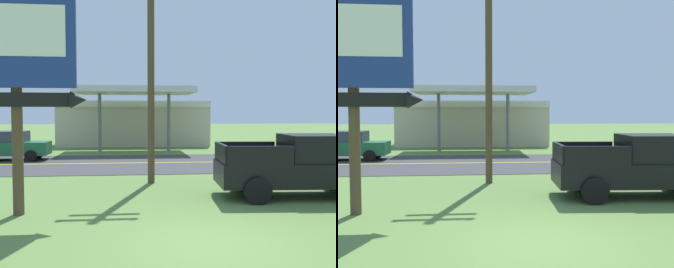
{
  "view_description": "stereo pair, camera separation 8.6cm",
  "coord_description": "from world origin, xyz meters",
  "views": [
    {
      "loc": [
        -1.53,
        -7.67,
        2.63
      ],
      "look_at": [
        0.0,
        8.0,
        1.8
      ],
      "focal_mm": 42.17,
      "sensor_mm": 36.0,
      "label": 1
    },
    {
      "loc": [
        -1.45,
        -7.68,
        2.63
      ],
      "look_at": [
        0.0,
        8.0,
        1.8
      ],
      "focal_mm": 42.17,
      "sensor_mm": 36.0,
      "label": 2
    }
  ],
  "objects": [
    {
      "name": "road_centre_line",
      "position": [
        0.0,
        13.0,
        0.02
      ],
      "size": [
        126.0,
        0.2,
        0.01
      ],
      "primitive_type": "cube",
      "color": "gold",
      "rests_on": "road_asphalt"
    },
    {
      "name": "ground_plane",
      "position": [
        0.0,
        0.0,
        0.0
      ],
      "size": [
        180.0,
        180.0,
        0.0
      ],
      "primitive_type": "plane",
      "color": "#5B7F3D"
    },
    {
      "name": "utility_pole",
      "position": [
        -0.73,
        7.1,
        4.82
      ],
      "size": [
        2.0,
        0.26,
        9.02
      ],
      "color": "brown",
      "rests_on": "ground"
    },
    {
      "name": "road_asphalt",
      "position": [
        0.0,
        13.0,
        0.01
      ],
      "size": [
        140.0,
        8.0,
        0.02
      ],
      "primitive_type": "cube",
      "color": "#3D3D3F",
      "rests_on": "ground"
    },
    {
      "name": "motel_sign",
      "position": [
        -4.34,
        2.62,
        3.91
      ],
      "size": [
        3.31,
        0.54,
        5.85
      ],
      "color": "brown",
      "rests_on": "ground"
    },
    {
      "name": "gas_station",
      "position": [
        -1.18,
        25.53,
        1.94
      ],
      "size": [
        12.0,
        11.5,
        4.4
      ],
      "color": "beige",
      "rests_on": "ground"
    },
    {
      "name": "pickup_black_parked_on_lawn",
      "position": [
        3.87,
        4.18,
        0.96
      ],
      "size": [
        5.3,
        2.47,
        1.96
      ],
      "color": "black",
      "rests_on": "ground"
    },
    {
      "name": "car_green_mid_lane",
      "position": [
        -8.19,
        15.0,
        0.83
      ],
      "size": [
        4.2,
        2.0,
        1.64
      ],
      "color": "#1E6038",
      "rests_on": "ground"
    }
  ]
}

